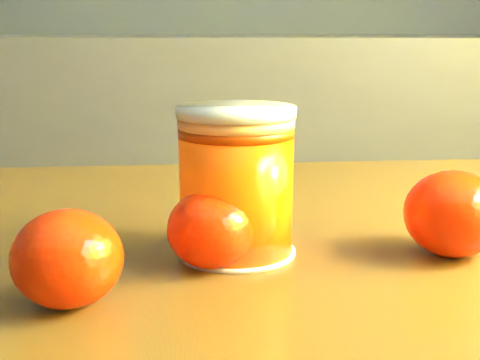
{
  "coord_description": "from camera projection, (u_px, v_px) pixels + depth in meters",
  "views": [
    {
      "loc": [
        0.77,
        -0.29,
        0.92
      ],
      "look_at": [
        0.75,
        0.2,
        0.81
      ],
      "focal_mm": 50.0,
      "sensor_mm": 36.0,
      "label": 1
    }
  ],
  "objects": [
    {
      "name": "juice_glass",
      "position": [
        236.0,
        183.0,
        0.49
      ],
      "size": [
        0.09,
        0.09,
        0.11
      ],
      "rotation": [
        0.0,
        0.0,
        -0.42
      ],
      "color": "#FF4F05",
      "rests_on": "table"
    },
    {
      "name": "orange_front",
      "position": [
        212.0,
        229.0,
        0.47
      ],
      "size": [
        0.07,
        0.07,
        0.06
      ],
      "primitive_type": "ellipsoid",
      "rotation": [
        0.0,
        0.0,
        0.16
      ],
      "color": "#F72A04",
      "rests_on": "table"
    },
    {
      "name": "orange_back",
      "position": [
        453.0,
        214.0,
        0.49
      ],
      "size": [
        0.08,
        0.08,
        0.06
      ],
      "primitive_type": "ellipsoid",
      "rotation": [
        0.0,
        0.0,
        -0.18
      ],
      "color": "#F72A04",
      "rests_on": "table"
    },
    {
      "name": "orange_extra",
      "position": [
        67.0,
        258.0,
        0.4
      ],
      "size": [
        0.08,
        0.08,
        0.06
      ],
      "primitive_type": "ellipsoid",
      "rotation": [
        0.0,
        0.0,
        -0.19
      ],
      "color": "#F72A04",
      "rests_on": "table"
    }
  ]
}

